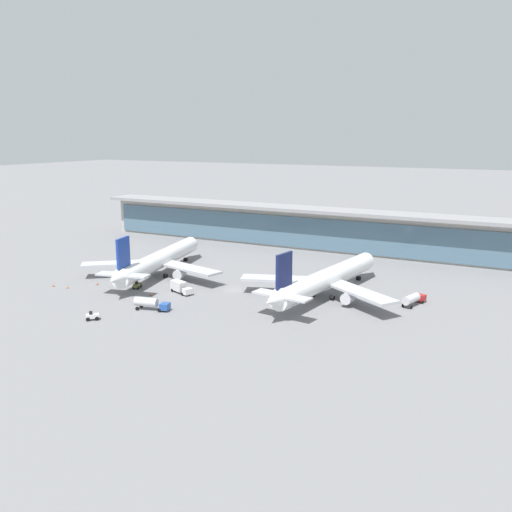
{
  "coord_description": "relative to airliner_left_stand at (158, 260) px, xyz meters",
  "views": [
    {
      "loc": [
        71.48,
        -123.89,
        40.86
      ],
      "look_at": [
        0.0,
        12.19,
        6.99
      ],
      "focal_mm": 38.54,
      "sensor_mm": 36.0,
      "label": 1
    }
  ],
  "objects": [
    {
      "name": "service_truck_under_wing_white",
      "position": [
        11.21,
        -38.94,
        -3.92
      ],
      "size": [
        3.25,
        3.21,
        2.05
      ],
      "color": "silver",
      "rests_on": "ground"
    },
    {
      "name": "safety_cone_charlie",
      "position": [
        -9.19,
        -15.91,
        -4.47
      ],
      "size": [
        0.62,
        0.62,
        0.7
      ],
      "color": "orange",
      "rests_on": "ground"
    },
    {
      "name": "ground_plane",
      "position": [
        27.47,
        -2.44,
        -4.79
      ],
      "size": [
        1200.0,
        1200.0,
        0.0
      ],
      "primitive_type": "plane",
      "color": "slate"
    },
    {
      "name": "airliner_left_stand",
      "position": [
        0.0,
        0.0,
        0.0
      ],
      "size": [
        42.96,
        56.67,
        15.21
      ],
      "color": "white",
      "rests_on": "ground"
    },
    {
      "name": "safety_cone_bravo",
      "position": [
        -13.86,
        -22.33,
        -4.47
      ],
      "size": [
        0.62,
        0.62,
        0.7
      ],
      "color": "orange",
      "rests_on": "ground"
    },
    {
      "name": "service_truck_mid_apron_red",
      "position": [
        73.09,
        5.82,
        -3.08
      ],
      "size": [
        4.52,
        8.89,
        2.95
      ],
      "color": "#B21E1E",
      "rests_on": "ground"
    },
    {
      "name": "terminal_building",
      "position": [
        27.47,
        58.99,
        3.08
      ],
      "size": [
        183.6,
        12.8,
        15.2
      ],
      "color": "#B2ADA3",
      "rests_on": "ground"
    },
    {
      "name": "safety_cone_alpha",
      "position": [
        -18.77,
        -22.74,
        -4.47
      ],
      "size": [
        0.62,
        0.62,
        0.7
      ],
      "color": "orange",
      "rests_on": "ground"
    },
    {
      "name": "safety_cone_delta",
      "position": [
        10.72,
        -17.27,
        -4.47
      ],
      "size": [
        0.62,
        0.62,
        0.7
      ],
      "color": "orange",
      "rests_on": "ground"
    },
    {
      "name": "service_truck_near_nose_olive",
      "position": [
        2.95,
        -13.49,
        -3.92
      ],
      "size": [
        2.6,
        3.28,
        2.05
      ],
      "color": "olive",
      "rests_on": "ground"
    },
    {
      "name": "airliner_centre_stand",
      "position": [
        51.46,
        2.5,
        0.0
      ],
      "size": [
        43.61,
        57.1,
        15.21
      ],
      "color": "white",
      "rests_on": "ground"
    },
    {
      "name": "service_truck_by_tail_blue",
      "position": [
        18.3,
        -27.04,
        -3.08
      ],
      "size": [
        8.89,
        4.27,
        2.95
      ],
      "color": "#234C9E",
      "rests_on": "ground"
    },
    {
      "name": "service_truck_on_taxiway_white",
      "position": [
        16.16,
        -11.82,
        -3.1
      ],
      "size": [
        7.64,
        4.76,
        3.1
      ],
      "color": "silver",
      "rests_on": "ground"
    }
  ]
}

